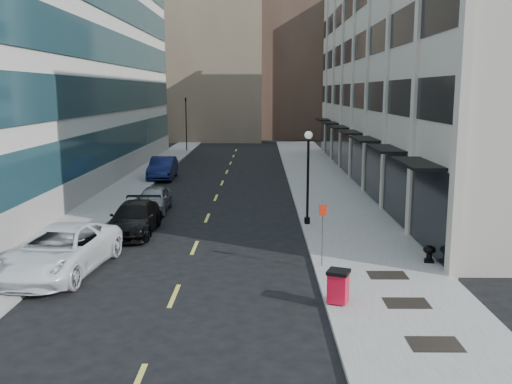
{
  "coord_description": "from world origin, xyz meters",
  "views": [
    {
      "loc": [
        2.94,
        -16.34,
        6.83
      ],
      "look_at": [
        2.7,
        10.24,
        2.11
      ],
      "focal_mm": 40.0,
      "sensor_mm": 36.0,
      "label": 1
    }
  ],
  "objects_px": {
    "car_black_pickup": "(134,218)",
    "trash_bin": "(338,285)",
    "sign_post": "(323,224)",
    "urn_planter": "(429,252)",
    "car_white_van": "(60,251)",
    "car_silver_sedan": "(154,199)",
    "traffic_signal": "(186,101)",
    "lamppost": "(308,169)",
    "car_blue_sedan": "(163,168)"
  },
  "relations": [
    {
      "from": "car_black_pickup",
      "to": "car_blue_sedan",
      "type": "distance_m",
      "value": 17.55
    },
    {
      "from": "urn_planter",
      "to": "car_blue_sedan",
      "type": "bearing_deg",
      "value": 122.58
    },
    {
      "from": "car_black_pickup",
      "to": "trash_bin",
      "type": "xyz_separation_m",
      "value": [
        8.6,
        -9.52,
        -0.01
      ]
    },
    {
      "from": "traffic_signal",
      "to": "car_black_pickup",
      "type": "height_order",
      "value": "traffic_signal"
    },
    {
      "from": "traffic_signal",
      "to": "sign_post",
      "type": "relative_size",
      "value": 2.7
    },
    {
      "from": "traffic_signal",
      "to": "car_white_van",
      "type": "bearing_deg",
      "value": -88.91
    },
    {
      "from": "car_blue_sedan",
      "to": "trash_bin",
      "type": "xyz_separation_m",
      "value": [
        10.2,
        -27.0,
        -0.12
      ]
    },
    {
      "from": "urn_planter",
      "to": "car_silver_sedan",
      "type": "bearing_deg",
      "value": 141.67
    },
    {
      "from": "traffic_signal",
      "to": "sign_post",
      "type": "height_order",
      "value": "traffic_signal"
    },
    {
      "from": "car_black_pickup",
      "to": "urn_planter",
      "type": "xyz_separation_m",
      "value": [
        12.8,
        -5.06,
        -0.19
      ]
    },
    {
      "from": "car_white_van",
      "to": "urn_planter",
      "type": "distance_m",
      "value": 14.31
    },
    {
      "from": "urn_planter",
      "to": "lamppost",
      "type": "bearing_deg",
      "value": 123.04
    },
    {
      "from": "car_silver_sedan",
      "to": "lamppost",
      "type": "relative_size",
      "value": 0.88
    },
    {
      "from": "car_blue_sedan",
      "to": "urn_planter",
      "type": "height_order",
      "value": "car_blue_sedan"
    },
    {
      "from": "car_blue_sedan",
      "to": "car_silver_sedan",
      "type": "bearing_deg",
      "value": -84.07
    },
    {
      "from": "car_blue_sedan",
      "to": "sign_post",
      "type": "distance_m",
      "value": 25.23
    },
    {
      "from": "sign_post",
      "to": "trash_bin",
      "type": "bearing_deg",
      "value": -108.92
    },
    {
      "from": "traffic_signal",
      "to": "car_blue_sedan",
      "type": "bearing_deg",
      "value": -88.0
    },
    {
      "from": "car_black_pickup",
      "to": "urn_planter",
      "type": "relative_size",
      "value": 7.56
    },
    {
      "from": "car_blue_sedan",
      "to": "trash_bin",
      "type": "height_order",
      "value": "car_blue_sedan"
    },
    {
      "from": "car_blue_sedan",
      "to": "urn_planter",
      "type": "relative_size",
      "value": 7.61
    },
    {
      "from": "car_black_pickup",
      "to": "car_blue_sedan",
      "type": "height_order",
      "value": "car_blue_sedan"
    },
    {
      "from": "trash_bin",
      "to": "lamppost",
      "type": "bearing_deg",
      "value": 112.07
    },
    {
      "from": "car_silver_sedan",
      "to": "car_white_van",
      "type": "bearing_deg",
      "value": -98.34
    },
    {
      "from": "car_black_pickup",
      "to": "lamppost",
      "type": "bearing_deg",
      "value": 9.97
    },
    {
      "from": "car_blue_sedan",
      "to": "traffic_signal",
      "type": "bearing_deg",
      "value": 90.59
    },
    {
      "from": "car_blue_sedan",
      "to": "urn_planter",
      "type": "bearing_deg",
      "value": -58.84
    },
    {
      "from": "car_black_pickup",
      "to": "trash_bin",
      "type": "distance_m",
      "value": 12.83
    },
    {
      "from": "traffic_signal",
      "to": "trash_bin",
      "type": "distance_m",
      "value": 48.5
    },
    {
      "from": "traffic_signal",
      "to": "trash_bin",
      "type": "height_order",
      "value": "traffic_signal"
    },
    {
      "from": "car_white_van",
      "to": "traffic_signal",
      "type": "bearing_deg",
      "value": 97.45
    },
    {
      "from": "car_white_van",
      "to": "car_blue_sedan",
      "type": "xyz_separation_m",
      "value": [
        -0.13,
        23.58,
        -0.02
      ]
    },
    {
      "from": "car_blue_sedan",
      "to": "lamppost",
      "type": "relative_size",
      "value": 1.08
    },
    {
      "from": "trash_bin",
      "to": "car_white_van",
      "type": "bearing_deg",
      "value": -177.17
    },
    {
      "from": "car_white_van",
      "to": "sign_post",
      "type": "relative_size",
      "value": 2.45
    },
    {
      "from": "car_black_pickup",
      "to": "sign_post",
      "type": "relative_size",
      "value": 2.0
    },
    {
      "from": "car_black_pickup",
      "to": "urn_planter",
      "type": "height_order",
      "value": "car_black_pickup"
    },
    {
      "from": "car_white_van",
      "to": "trash_bin",
      "type": "distance_m",
      "value": 10.63
    },
    {
      "from": "traffic_signal",
      "to": "lamppost",
      "type": "distance_m",
      "value": 37.61
    },
    {
      "from": "car_white_van",
      "to": "car_silver_sedan",
      "type": "xyz_separation_m",
      "value": [
        1.47,
        11.17,
        -0.16
      ]
    },
    {
      "from": "traffic_signal",
      "to": "car_blue_sedan",
      "type": "relative_size",
      "value": 1.34
    },
    {
      "from": "car_silver_sedan",
      "to": "lamppost",
      "type": "xyz_separation_m",
      "value": [
        8.5,
        -3.51,
        2.26
      ]
    },
    {
      "from": "sign_post",
      "to": "urn_planter",
      "type": "height_order",
      "value": "sign_post"
    },
    {
      "from": "traffic_signal",
      "to": "sign_post",
      "type": "distance_m",
      "value": 44.6
    },
    {
      "from": "lamppost",
      "to": "trash_bin",
      "type": "bearing_deg",
      "value": -89.48
    },
    {
      "from": "traffic_signal",
      "to": "car_blue_sedan",
      "type": "xyz_separation_m",
      "value": [
        0.7,
        -20.0,
        -4.86
      ]
    },
    {
      "from": "car_silver_sedan",
      "to": "sign_post",
      "type": "relative_size",
      "value": 1.64
    },
    {
      "from": "lamppost",
      "to": "car_white_van",
      "type": "bearing_deg",
      "value": -142.46
    },
    {
      "from": "car_black_pickup",
      "to": "trash_bin",
      "type": "relative_size",
      "value": 4.75
    },
    {
      "from": "lamppost",
      "to": "traffic_signal",
      "type": "bearing_deg",
      "value": 106.73
    }
  ]
}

